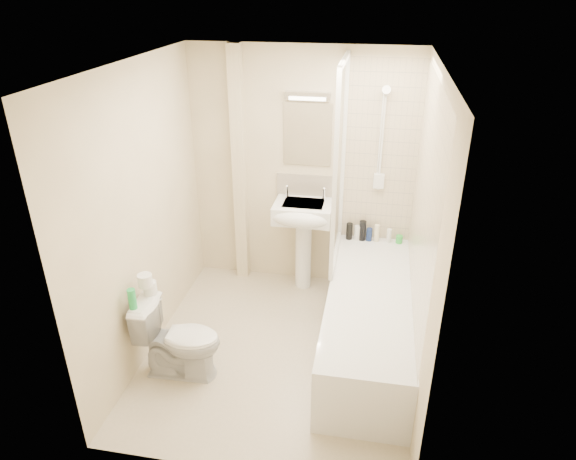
# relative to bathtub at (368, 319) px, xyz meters

# --- Properties ---
(floor) EXTENTS (2.50, 2.50, 0.00)m
(floor) POSITION_rel_bathtub_xyz_m (-0.75, -0.20, -0.29)
(floor) COLOR beige
(floor) RESTS_ON ground
(wall_back) EXTENTS (2.20, 0.02, 2.40)m
(wall_back) POSITION_rel_bathtub_xyz_m (-0.75, 1.05, 0.91)
(wall_back) COLOR beige
(wall_back) RESTS_ON ground
(wall_left) EXTENTS (0.02, 2.50, 2.40)m
(wall_left) POSITION_rel_bathtub_xyz_m (-1.85, -0.20, 0.91)
(wall_left) COLOR beige
(wall_left) RESTS_ON ground
(wall_right) EXTENTS (0.02, 2.50, 2.40)m
(wall_right) POSITION_rel_bathtub_xyz_m (0.35, -0.20, 0.91)
(wall_right) COLOR beige
(wall_right) RESTS_ON ground
(ceiling) EXTENTS (2.20, 2.50, 0.02)m
(ceiling) POSITION_rel_bathtub_xyz_m (-0.75, -0.20, 2.11)
(ceiling) COLOR white
(ceiling) RESTS_ON wall_back
(tile_back) EXTENTS (0.70, 0.01, 1.75)m
(tile_back) POSITION_rel_bathtub_xyz_m (0.00, 1.04, 1.14)
(tile_back) COLOR beige
(tile_back) RESTS_ON wall_back
(tile_right) EXTENTS (0.01, 2.10, 1.75)m
(tile_right) POSITION_rel_bathtub_xyz_m (0.34, 0.00, 1.14)
(tile_right) COLOR beige
(tile_right) RESTS_ON wall_right
(pipe_boxing) EXTENTS (0.12, 0.12, 2.40)m
(pipe_boxing) POSITION_rel_bathtub_xyz_m (-1.37, 0.99, 0.91)
(pipe_boxing) COLOR beige
(pipe_boxing) RESTS_ON ground
(splashback) EXTENTS (0.60, 0.02, 0.30)m
(splashback) POSITION_rel_bathtub_xyz_m (-0.70, 1.04, 0.74)
(splashback) COLOR beige
(splashback) RESTS_ON wall_back
(mirror) EXTENTS (0.46, 0.01, 0.60)m
(mirror) POSITION_rel_bathtub_xyz_m (-0.70, 1.04, 1.29)
(mirror) COLOR white
(mirror) RESTS_ON wall_back
(strip_light) EXTENTS (0.42, 0.07, 0.07)m
(strip_light) POSITION_rel_bathtub_xyz_m (-0.70, 1.02, 1.66)
(strip_light) COLOR silver
(strip_light) RESTS_ON wall_back
(bathtub) EXTENTS (0.70, 2.10, 0.55)m
(bathtub) POSITION_rel_bathtub_xyz_m (0.00, 0.00, 0.00)
(bathtub) COLOR white
(bathtub) RESTS_ON ground
(shower_screen) EXTENTS (0.04, 0.92, 1.80)m
(shower_screen) POSITION_rel_bathtub_xyz_m (-0.35, 0.60, 1.16)
(shower_screen) COLOR white
(shower_screen) RESTS_ON bathtub
(shower_fixture) EXTENTS (0.10, 0.16, 0.99)m
(shower_fixture) POSITION_rel_bathtub_xyz_m (-0.00, 0.99, 1.26)
(shower_fixture) COLOR white
(shower_fixture) RESTS_ON wall_back
(pedestal_sink) EXTENTS (0.57, 0.51, 1.09)m
(pedestal_sink) POSITION_rel_bathtub_xyz_m (-0.70, 0.81, 0.48)
(pedestal_sink) COLOR white
(pedestal_sink) RESTS_ON ground
(bottle_black_a) EXTENTS (0.06, 0.06, 0.17)m
(bottle_black_a) POSITION_rel_bathtub_xyz_m (-0.25, 0.96, 0.35)
(bottle_black_a) COLOR black
(bottle_black_a) RESTS_ON bathtub
(bottle_white_a) EXTENTS (0.06, 0.06, 0.15)m
(bottle_white_a) POSITION_rel_bathtub_xyz_m (-0.17, 0.96, 0.34)
(bottle_white_a) COLOR silver
(bottle_white_a) RESTS_ON bathtub
(bottle_black_b) EXTENTS (0.07, 0.07, 0.21)m
(bottle_black_b) POSITION_rel_bathtub_xyz_m (-0.12, 0.96, 0.36)
(bottle_black_b) COLOR black
(bottle_black_b) RESTS_ON bathtub
(bottle_blue) EXTENTS (0.06, 0.06, 0.13)m
(bottle_blue) POSITION_rel_bathtub_xyz_m (-0.05, 0.96, 0.33)
(bottle_blue) COLOR navy
(bottle_blue) RESTS_ON bathtub
(bottle_cream) EXTENTS (0.05, 0.05, 0.18)m
(bottle_cream) POSITION_rel_bathtub_xyz_m (0.02, 0.96, 0.35)
(bottle_cream) COLOR beige
(bottle_cream) RESTS_ON bathtub
(bottle_white_b) EXTENTS (0.05, 0.05, 0.14)m
(bottle_white_b) POSITION_rel_bathtub_xyz_m (0.14, 0.96, 0.33)
(bottle_white_b) COLOR silver
(bottle_white_b) RESTS_ON bathtub
(bottle_green) EXTENTS (0.07, 0.07, 0.08)m
(bottle_green) POSITION_rel_bathtub_xyz_m (0.25, 0.96, 0.30)
(bottle_green) COLOR green
(bottle_green) RESTS_ON bathtub
(toilet) EXTENTS (0.42, 0.68, 0.67)m
(toilet) POSITION_rel_bathtub_xyz_m (-1.47, -0.61, 0.05)
(toilet) COLOR white
(toilet) RESTS_ON ground
(toilet_roll_lower) EXTENTS (0.11, 0.11, 0.10)m
(toilet_roll_lower) POSITION_rel_bathtub_xyz_m (-1.72, -0.50, 0.43)
(toilet_roll_lower) COLOR white
(toilet_roll_lower) RESTS_ON toilet
(toilet_roll_upper) EXTENTS (0.11, 0.11, 0.10)m
(toilet_roll_upper) POSITION_rel_bathtub_xyz_m (-1.72, -0.55, 0.53)
(toilet_roll_upper) COLOR white
(toilet_roll_upper) RESTS_ON toilet_roll_lower
(green_bottle) EXTENTS (0.06, 0.06, 0.17)m
(green_bottle) POSITION_rel_bathtub_xyz_m (-1.76, -0.71, 0.46)
(green_bottle) COLOR green
(green_bottle) RESTS_ON toilet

